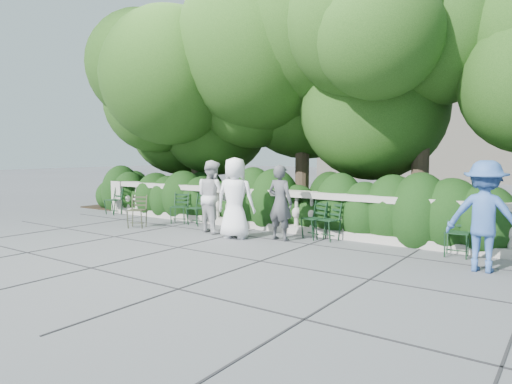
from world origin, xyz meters
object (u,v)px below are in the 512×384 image
Objects in this scene: person_older_blue at (484,216)px; chair_weathered at (135,229)px; chair_e at (455,258)px; chair_b at (178,224)px; chair_d at (324,241)px; person_woman_grey at (280,203)px; person_businessman at (235,198)px; chair_c at (193,226)px; chair_f at (308,239)px; chair_a at (110,215)px; person_casual_man at (212,196)px.

chair_weathered is at bearing 2.72° from person_older_blue.
person_older_blue is at bearing -55.67° from chair_e.
chair_b is 4.22m from chair_d.
chair_b and chair_weathered have the same top height.
chair_d is at bearing -23.72° from chair_b.
person_businessman is at bearing 25.86° from person_woman_grey.
chair_weathered is 7.86m from person_older_blue.
chair_c is at bearing -6.25° from person_older_blue.
chair_f is 0.47× the size of person_older_blue.
person_businessman reaches higher than chair_a.
chair_c is at bearing -2.69° from person_woman_grey.
person_businessman is at bearing -142.73° from chair_d.
chair_b is 0.53m from chair_c.
person_businessman is at bearing -15.30° from chair_c.
chair_weathered is 0.51× the size of person_woman_grey.
chair_f is at bearing 1.20° from chair_a.
chair_e is at bearing -52.06° from person_older_blue.
chair_a is 9.84m from chair_e.
chair_b is 7.50m from person_older_blue.
chair_c is (3.49, -0.06, 0.00)m from chair_a.
chair_c and chair_f have the same top height.
person_older_blue is (6.90, -0.62, 0.89)m from chair_c.
person_casual_man is 0.96× the size of person_older_blue.
chair_e is 1.00× the size of chair_f.
chair_c is 0.47× the size of person_businessman.
chair_weathered is 0.49× the size of person_casual_man.
person_older_blue is (10.39, -0.68, 0.89)m from chair_a.
chair_e is 3.03m from chair_f.
chair_f is (-0.37, -0.01, 0.00)m from chair_d.
person_casual_man is (-1.87, -0.08, 0.04)m from person_woman_grey.
person_older_blue is at bearing -0.30° from chair_d.
person_businessman reaches higher than chair_e.
chair_b is at bearing -172.68° from chair_c.
chair_a is 2.97m from chair_b.
chair_d is at bearing 1.27° from chair_a.
chair_f is (6.82, 0.04, 0.00)m from chair_a.
chair_a is 0.51× the size of person_woman_grey.
chair_b is at bearing -0.88° from chair_a.
chair_d is 0.49× the size of person_casual_man.
chair_f is (3.85, 0.13, 0.00)m from chair_b.
chair_weathered is at bearing -123.59° from chair_c.
person_businessman is 1.01m from person_woman_grey.
chair_a is 6.82m from chair_f.
chair_e is (6.88, 0.08, 0.00)m from chair_b.
chair_e is 1.00× the size of chair_weathered.
chair_a is 3.49m from chair_c.
person_businessman is (1.93, -0.69, 0.90)m from chair_c.
person_casual_man is at bearing -146.10° from chair_f.
person_woman_grey reaches higher than chair_d.
chair_e is (9.84, -0.01, 0.00)m from chair_a.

